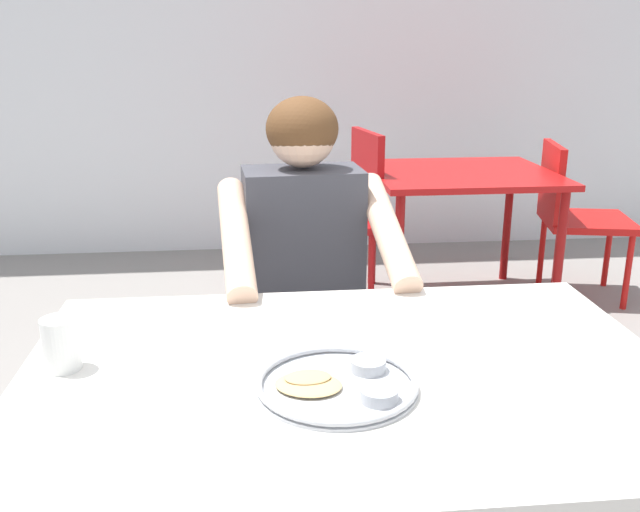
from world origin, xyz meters
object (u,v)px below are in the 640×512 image
drinking_cup (61,342)px  chair_red_right (573,210)px  chair_red_left (344,209)px  table_foreground (349,400)px  thali_tray (339,383)px  table_background_red (462,187)px  chair_foreground (299,308)px  diner_foreground (308,269)px

drinking_cup → chair_red_right: bearing=46.4°
drinking_cup → chair_red_left: bearing=68.5°
table_foreground → thali_tray: bearing=-111.4°
table_background_red → table_foreground: bearing=-112.2°
drinking_cup → chair_foreground: (0.51, 0.84, -0.28)m
thali_tray → table_background_red: thali_tray is taller
diner_foreground → chair_red_right: diner_foreground is taller
table_background_red → chair_red_right: 0.64m
thali_tray → table_background_red: size_ratio=0.33×
thali_tray → diner_foreground: (0.01, 0.75, -0.03)m
thali_tray → drinking_cup: 0.54m
chair_red_right → thali_tray: bearing=-123.8°
chair_foreground → chair_red_right: size_ratio=1.05×
thali_tray → diner_foreground: bearing=89.4°
drinking_cup → chair_red_left: chair_red_left is taller
chair_foreground → chair_red_left: (0.32, 1.28, 0.01)m
table_foreground → diner_foreground: bearing=92.0°
diner_foreground → chair_foreground: bearing=93.2°
chair_red_left → chair_red_right: (1.22, 0.03, -0.04)m
chair_foreground → table_background_red: bearing=54.1°
thali_tray → chair_red_right: (1.54, 2.29, -0.27)m
drinking_cup → table_background_red: bearing=55.8°
table_foreground → chair_foreground: chair_foreground is taller
thali_tray → chair_foreground: 1.00m
drinking_cup → chair_foreground: 1.02m
drinking_cup → chair_foreground: chair_foreground is taller
chair_foreground → chair_red_right: (1.54, 1.32, -0.03)m
drinking_cup → table_background_red: size_ratio=0.12×
chair_red_left → thali_tray: bearing=-98.0°
thali_tray → chair_red_right: chair_red_right is taller
table_foreground → diner_foreground: 0.67m
thali_tray → chair_red_left: bearing=82.0°
chair_foreground → chair_red_right: chair_foreground is taller
table_foreground → table_background_red: size_ratio=1.41×
diner_foreground → thali_tray: bearing=-90.6°
chair_foreground → chair_red_left: chair_red_left is taller
table_foreground → chair_red_left: 2.20m
thali_tray → chair_red_right: 2.77m
diner_foreground → table_background_red: bearing=58.8°
chair_foreground → table_background_red: 1.57m
diner_foreground → chair_red_right: size_ratio=1.45×
diner_foreground → chair_red_left: bearing=78.4°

